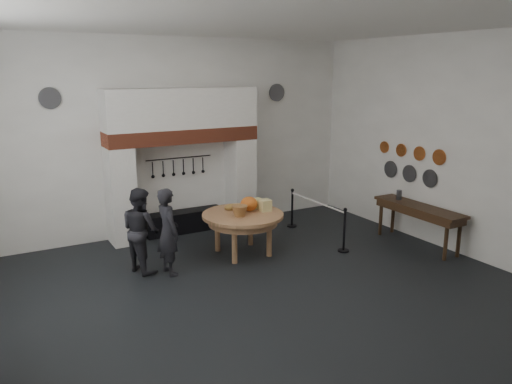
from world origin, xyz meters
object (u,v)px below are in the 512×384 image
work_table (243,215)px  visitor_far (141,230)px  iron_range (184,221)px  barrier_post_far (292,209)px  visitor_near (168,232)px  barrier_post_near (344,231)px  side_table (419,207)px

work_table → visitor_far: size_ratio=1.04×
iron_range → work_table: size_ratio=1.13×
work_table → barrier_post_far: bearing=28.9°
work_table → barrier_post_far: barrier_post_far is taller
iron_range → visitor_far: size_ratio=1.17×
visitor_far → barrier_post_far: (4.03, 0.92, -0.36)m
visitor_near → barrier_post_near: visitor_near is taller
visitor_far → side_table: size_ratio=0.74×
visitor_far → work_table: bearing=-111.9°
side_table → barrier_post_far: 3.00m
work_table → side_table: 3.84m
iron_range → side_table: (4.10, -3.40, 0.62)m
work_table → barrier_post_near: size_ratio=1.87×
work_table → barrier_post_far: (1.92, 1.06, -0.39)m
visitor_near → side_table: (5.28, -1.16, 0.04)m
iron_range → barrier_post_near: 3.83m
iron_range → barrier_post_far: bearing=-20.8°
iron_range → visitor_near: 2.60m
work_table → visitor_far: visitor_far is taller
barrier_post_far → side_table: bearing=-56.3°
barrier_post_far → work_table: bearing=-151.1°
visitor_far → barrier_post_near: bearing=-122.9°
visitor_far → side_table: visitor_far is taller
iron_range → visitor_near: (-1.18, -2.25, 0.58)m
barrier_post_near → visitor_near: bearing=169.3°
side_table → barrier_post_near: bearing=164.0°
work_table → barrier_post_far: size_ratio=1.87×
work_table → visitor_near: 1.73m
visitor_near → barrier_post_near: bearing=-106.1°
work_table → visitor_near: visitor_near is taller
barrier_post_near → visitor_far: bearing=165.0°
visitor_near → barrier_post_near: 3.72m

